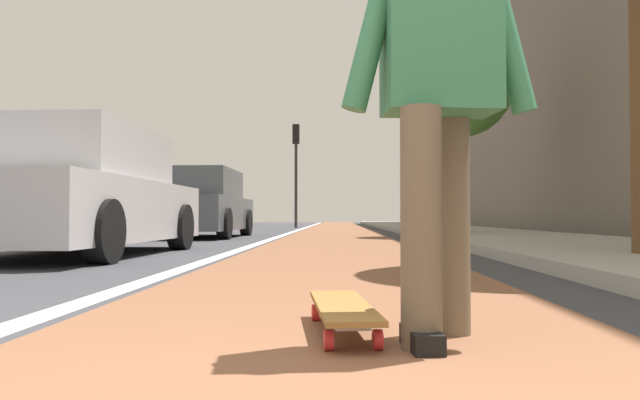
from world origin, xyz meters
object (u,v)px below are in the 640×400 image
at_px(skateboard, 343,309).
at_px(parked_car_near, 72,195).
at_px(skater_person, 439,81).
at_px(parked_car_mid, 196,205).
at_px(pedestrian_distant, 445,199).
at_px(traffic_light, 296,156).
at_px(street_tree_mid, 463,89).

bearing_deg(skateboard, parked_car_near, 33.35).
distance_m(skater_person, parked_car_near, 5.94).
height_order(skateboard, parked_car_mid, parked_car_mid).
bearing_deg(pedestrian_distant, parked_car_mid, 108.27).
height_order(skater_person, traffic_light, traffic_light).
relative_size(parked_car_near, parked_car_mid, 1.00).
bearing_deg(parked_car_near, traffic_light, -4.18).
bearing_deg(parked_car_mid, skateboard, -164.29).
xyz_separation_m(skater_person, parked_car_near, (4.84, 3.43, -0.24)).
relative_size(parked_car_near, pedestrian_distant, 2.76).
xyz_separation_m(parked_car_near, traffic_light, (18.39, -1.34, 2.24)).
xyz_separation_m(parked_car_near, street_tree_mid, (6.94, -5.89, 2.64)).
relative_size(parked_car_mid, traffic_light, 1.00).
distance_m(skater_person, parked_car_mid, 11.74).
bearing_deg(parked_car_mid, traffic_light, -6.50).
bearing_deg(parked_car_mid, pedestrian_distant, -71.73).
xyz_separation_m(parked_car_near, pedestrian_distant, (8.26, -5.70, 0.18)).
relative_size(parked_car_mid, pedestrian_distant, 2.76).
xyz_separation_m(skateboard, parked_car_near, (4.69, 3.09, 0.61)).
xyz_separation_m(skateboard, parked_car_mid, (11.06, 3.11, 0.61)).
distance_m(traffic_light, pedestrian_distant, 11.22).
relative_size(skateboard, street_tree_mid, 0.19).
height_order(parked_car_near, traffic_light, traffic_light).
relative_size(skater_person, street_tree_mid, 0.37).
distance_m(skateboard, pedestrian_distant, 13.24).
relative_size(skater_person, parked_car_near, 0.39).
bearing_deg(skater_person, skateboard, 66.59).
bearing_deg(parked_car_mid, parked_car_near, -179.78).
bearing_deg(parked_car_mid, street_tree_mid, -84.54).
bearing_deg(skateboard, street_tree_mid, -13.57).
relative_size(skateboard, parked_car_mid, 0.20).
bearing_deg(skater_person, parked_car_near, 35.34).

